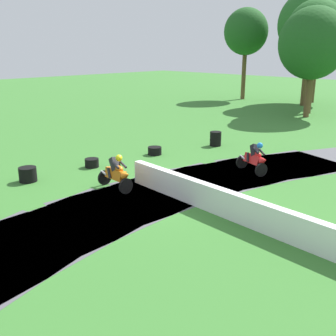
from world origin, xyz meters
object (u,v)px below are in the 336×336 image
object	(u,v)px
tire_stack_far	(28,174)
tire_stack_near	(216,139)
tire_stack_mid_a	(155,151)
tire_stack_mid_b	(92,163)
motorcycle_lead_red	(255,158)
motorcycle_chase_orange	(117,173)

from	to	relation	value
tire_stack_far	tire_stack_near	bearing A→B (deg)	81.16
tire_stack_mid_a	tire_stack_mid_b	world-z (taller)	same
motorcycle_lead_red	tire_stack_mid_a	size ratio (longest dim) A/B	2.48
motorcycle_lead_red	tire_stack_near	size ratio (longest dim) A/B	2.17
motorcycle_chase_orange	tire_stack_far	xyz separation A→B (m)	(-3.36, -1.96, -0.36)
tire_stack_mid_a	tire_stack_far	bearing A→B (deg)	-95.06
motorcycle_chase_orange	tire_stack_mid_b	xyz separation A→B (m)	(-3.20, 1.09, -0.46)
motorcycle_chase_orange	tire_stack_near	world-z (taller)	motorcycle_chase_orange
tire_stack_near	tire_stack_far	distance (m)	10.49
motorcycle_chase_orange	tire_stack_mid_a	bearing A→B (deg)	120.65
tire_stack_near	motorcycle_lead_red	bearing A→B (deg)	-32.83
motorcycle_lead_red	tire_stack_near	world-z (taller)	motorcycle_lead_red
motorcycle_chase_orange	tire_stack_near	distance (m)	8.59
tire_stack_mid_a	tire_stack_mid_b	size ratio (longest dim) A/B	1.11
motorcycle_chase_orange	motorcycle_lead_red	bearing A→B (deg)	65.47
motorcycle_lead_red	motorcycle_chase_orange	size ratio (longest dim) A/B	1.02
tire_stack_near	tire_stack_mid_b	distance (m)	7.46
tire_stack_near	tire_stack_far	bearing A→B (deg)	-98.84
motorcycle_lead_red	tire_stack_mid_a	world-z (taller)	motorcycle_lead_red
motorcycle_chase_orange	tire_stack_mid_a	xyz separation A→B (m)	(-2.77, 4.68, -0.46)
tire_stack_far	tire_stack_mid_a	bearing A→B (deg)	84.94
motorcycle_chase_orange	tire_stack_near	xyz separation A→B (m)	(-1.75, 8.41, -0.26)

